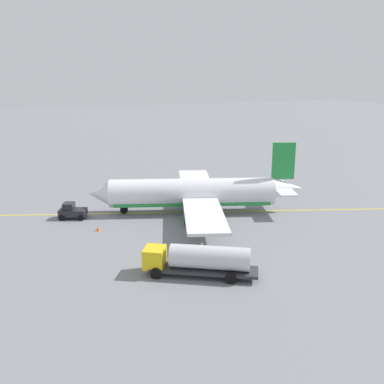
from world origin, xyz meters
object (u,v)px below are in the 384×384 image
Objects in this scene: airplane at (195,193)px; safety_cone_wingtip at (120,200)px; fuel_tanker at (200,259)px; pushback_tug at (72,211)px; refueling_worker at (202,251)px; safety_cone_nose at (98,229)px.

safety_cone_wingtip is at bearing -47.83° from airplane.
airplane reaches higher than fuel_tanker.
pushback_tug is at bearing -14.80° from airplane.
fuel_tanker is 4.46m from refueling_worker.
fuel_tanker is 24.62m from pushback_tug.
airplane is at bearing 132.17° from safety_cone_wingtip.
fuel_tanker is 16.34× the size of safety_cone_wingtip.
fuel_tanker is (8.02, 18.74, -1.04)m from airplane.
pushback_tug is 2.40× the size of refueling_worker.
refueling_worker is 3.00× the size of safety_cone_nose.
refueling_worker reaches higher than safety_cone_wingtip.
fuel_tanker reaches higher than refueling_worker.
fuel_tanker is 2.62× the size of pushback_tug.
fuel_tanker is at bearing 110.76° from safety_cone_nose.
fuel_tanker reaches higher than safety_cone_nose.
safety_cone_wingtip is at bearing -89.00° from fuel_tanker.
refueling_worker is (5.98, 14.88, -1.95)m from airplane.
refueling_worker is (-10.51, 19.24, -0.19)m from pushback_tug.
airplane reaches higher than safety_cone_nose.
pushback_tug is at bearing -61.35° from refueling_worker.
pushback_tug is 9.47m from safety_cone_wingtip.
safety_cone_wingtip is (8.51, -9.39, -2.45)m from airplane.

